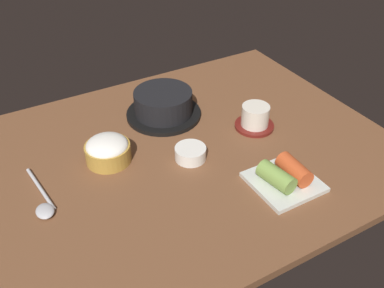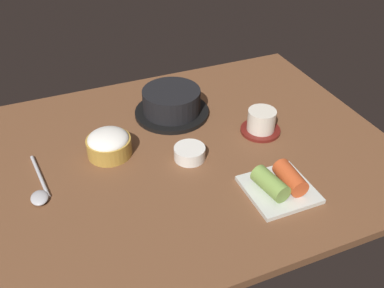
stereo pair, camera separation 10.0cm
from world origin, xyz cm
name	(u,v)px [view 2 (the right image)]	position (x,y,z in cm)	size (l,w,h in cm)	color
dining_table	(181,155)	(0.00, 0.00, 1.00)	(100.00, 76.00, 2.00)	brown
stone_pot	(172,103)	(3.75, 16.26, 5.51)	(19.74, 19.74, 7.20)	black
rice_bowl	(109,143)	(-15.79, 5.57, 5.02)	(10.41, 10.41, 6.08)	#B78C38
tea_cup_with_saucer	(262,123)	(21.52, -0.41, 4.88)	(10.05, 10.05, 6.15)	maroon
banchan_cup_center	(190,153)	(0.93, -3.16, 3.63)	(7.29, 7.29, 3.02)	white
kimchi_plate	(280,184)	(14.09, -20.83, 3.96)	(13.75, 13.75, 5.00)	silver
spoon	(40,191)	(-32.73, -1.90, 2.62)	(3.97, 17.43, 1.35)	#B7B7BC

